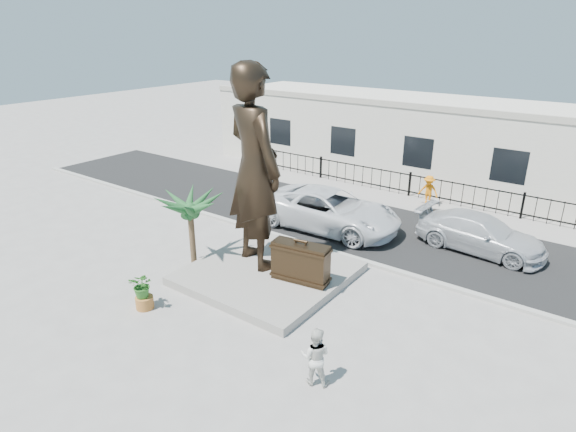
% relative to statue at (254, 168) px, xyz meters
% --- Properties ---
extents(ground, '(100.00, 100.00, 0.00)m').
position_rel_statue_xyz_m(ground, '(1.26, -1.78, -3.83)').
color(ground, '#9E9991').
rests_on(ground, ground).
extents(street, '(40.00, 7.00, 0.01)m').
position_rel_statue_xyz_m(street, '(1.26, 6.22, -3.83)').
color(street, black).
rests_on(street, ground).
extents(curb, '(40.00, 0.25, 0.12)m').
position_rel_statue_xyz_m(curb, '(1.26, 2.72, -3.77)').
color(curb, '#A5A399').
rests_on(curb, ground).
extents(far_sidewalk, '(40.00, 2.50, 0.02)m').
position_rel_statue_xyz_m(far_sidewalk, '(1.26, 10.22, -3.82)').
color(far_sidewalk, '#9E9991').
rests_on(far_sidewalk, ground).
extents(plinth, '(5.20, 5.20, 0.30)m').
position_rel_statue_xyz_m(plinth, '(0.76, -0.28, -3.68)').
color(plinth, gray).
rests_on(plinth, ground).
extents(fence, '(22.00, 0.10, 1.20)m').
position_rel_statue_xyz_m(fence, '(1.26, 11.02, -3.23)').
color(fence, black).
rests_on(fence, ground).
extents(building, '(28.00, 7.00, 4.40)m').
position_rel_statue_xyz_m(building, '(1.26, 15.22, -1.63)').
color(building, silver).
rests_on(building, ground).
extents(statue, '(3.00, 2.47, 7.06)m').
position_rel_statue_xyz_m(statue, '(0.00, 0.00, 0.00)').
color(statue, black).
rests_on(statue, plinth).
extents(suitcase, '(2.01, 0.91, 1.36)m').
position_rel_statue_xyz_m(suitcase, '(2.12, -0.25, -2.85)').
color(suitcase, black).
rests_on(suitcase, plinth).
extents(tourist, '(0.93, 0.85, 1.56)m').
position_rel_statue_xyz_m(tourist, '(5.08, -3.88, -3.05)').
color(tourist, silver).
rests_on(tourist, ground).
extents(car_white, '(6.40, 3.18, 1.74)m').
position_rel_statue_xyz_m(car_white, '(0.16, 4.78, -2.95)').
color(car_white, silver).
rests_on(car_white, street).
extents(car_silver, '(5.09, 2.37, 1.44)m').
position_rel_statue_xyz_m(car_silver, '(6.15, 6.39, -3.10)').
color(car_silver, silver).
rests_on(car_silver, street).
extents(worker, '(0.99, 0.58, 1.53)m').
position_rel_statue_xyz_m(worker, '(2.59, 10.16, -3.04)').
color(worker, orange).
rests_on(worker, far_sidewalk).
extents(palm_tree, '(1.80, 1.80, 3.20)m').
position_rel_statue_xyz_m(palm_tree, '(-2.18, -1.09, -3.83)').
color(palm_tree, '#1C4D22').
rests_on(palm_tree, ground).
extents(planter, '(0.56, 0.56, 0.40)m').
position_rel_statue_xyz_m(planter, '(-1.15, -4.18, -3.63)').
color(planter, '#AB692D').
rests_on(planter, ground).
extents(shrub, '(0.96, 0.91, 0.84)m').
position_rel_statue_xyz_m(shrub, '(-1.15, -4.18, -3.01)').
color(shrub, '#2A6821').
rests_on(shrub, planter).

